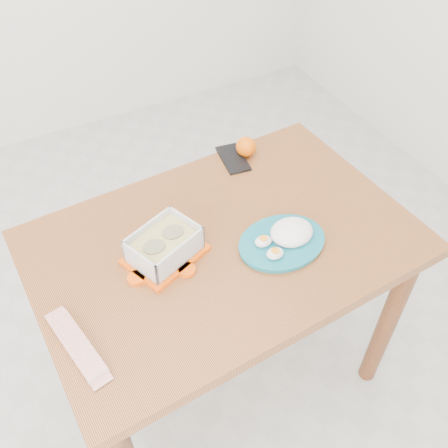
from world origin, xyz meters
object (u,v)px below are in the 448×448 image
orange_fruit (246,147)px  rice_plate (285,238)px  dining_table (224,266)px  food_container (164,246)px  smartphone (233,159)px

orange_fruit → rice_plate: size_ratio=0.27×
rice_plate → dining_table: bearing=146.8°
orange_fruit → rice_plate: (-0.10, -0.39, -0.01)m
dining_table → rice_plate: (0.14, -0.09, 0.14)m
dining_table → orange_fruit: 0.41m
food_container → rice_plate: food_container is taller
rice_plate → food_container: bearing=160.3°
smartphone → dining_table: bearing=-114.3°
food_container → rice_plate: 0.33m
dining_table → smartphone: size_ratio=7.36×
dining_table → smartphone: (0.19, 0.30, 0.12)m
rice_plate → orange_fruit: bearing=75.4°
rice_plate → smartphone: (0.05, 0.39, -0.02)m
rice_plate → smartphone: 0.39m
food_container → smartphone: bearing=16.7°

